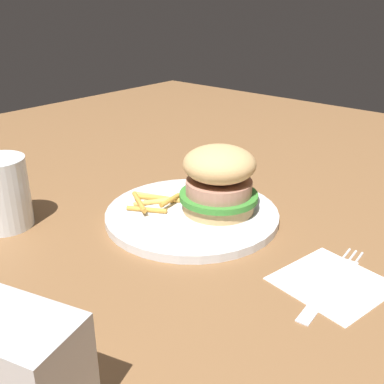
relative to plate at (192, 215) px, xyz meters
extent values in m
plane|color=brown|center=(-0.01, 0.03, -0.01)|extent=(1.60, 1.60, 0.00)
cylinder|color=silver|center=(0.00, 0.00, 0.00)|extent=(0.25, 0.25, 0.01)
cylinder|color=tan|center=(0.03, 0.03, 0.01)|extent=(0.10, 0.10, 0.02)
cylinder|color=#387F2D|center=(0.03, 0.03, 0.03)|extent=(0.11, 0.11, 0.01)
cylinder|color=tan|center=(0.03, 0.03, 0.04)|extent=(0.10, 0.10, 0.02)
ellipsoid|color=tan|center=(0.03, 0.03, 0.08)|extent=(0.10, 0.10, 0.05)
cylinder|color=gold|center=(-0.06, 0.00, 0.01)|extent=(0.07, 0.05, 0.01)
cylinder|color=#E5B251|center=(-0.06, -0.01, 0.01)|extent=(0.04, 0.07, 0.01)
cylinder|color=#E5B251|center=(-0.07, 0.00, 0.01)|extent=(0.07, 0.03, 0.01)
cylinder|color=gold|center=(-0.05, -0.04, 0.01)|extent=(0.06, 0.04, 0.01)
cylinder|color=#E5B251|center=(-0.04, 0.00, 0.01)|extent=(0.06, 0.07, 0.01)
cylinder|color=gold|center=(-0.04, -0.01, 0.02)|extent=(0.01, 0.05, 0.01)
cylinder|color=gold|center=(-0.07, -0.04, 0.02)|extent=(0.06, 0.04, 0.01)
cube|color=white|center=(0.23, -0.02, -0.01)|extent=(0.13, 0.13, 0.00)
cube|color=silver|center=(0.23, -0.05, 0.00)|extent=(0.02, 0.11, 0.00)
cube|color=silver|center=(0.22, 0.02, 0.00)|extent=(0.03, 0.04, 0.00)
cylinder|color=silver|center=(0.23, 0.05, 0.00)|extent=(0.01, 0.03, 0.00)
cylinder|color=silver|center=(0.22, 0.05, 0.00)|extent=(0.01, 0.03, 0.00)
cylinder|color=silver|center=(0.21, 0.05, 0.00)|extent=(0.01, 0.03, 0.00)
cylinder|color=silver|center=(-0.18, -0.19, 0.04)|extent=(0.08, 0.08, 0.10)
cylinder|color=silver|center=(-0.18, -0.19, 0.03)|extent=(0.07, 0.07, 0.07)
cube|color=#B7BABF|center=(0.13, -0.34, 0.04)|extent=(0.10, 0.08, 0.09)
camera|label=1|loc=(0.39, -0.45, 0.30)|focal=42.91mm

